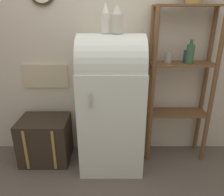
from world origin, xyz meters
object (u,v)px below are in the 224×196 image
vase_left (107,19)px  vase_center (118,20)px  suitcase_trunk (47,139)px  refrigerator (112,102)px

vase_left → vase_center: bearing=1.2°
suitcase_trunk → vase_left: 1.59m
refrigerator → vase_left: bearing=-169.8°
refrigerator → suitcase_trunk: (-0.81, 0.05, -0.53)m
vase_left → vase_center: size_ratio=1.07×
vase_left → suitcase_trunk: bearing=175.2°
suitcase_trunk → vase_left: bearing=-4.8°
vase_center → suitcase_trunk: bearing=176.0°
vase_left → vase_center: (0.11, 0.00, -0.01)m
suitcase_trunk → vase_left: vase_left is taller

